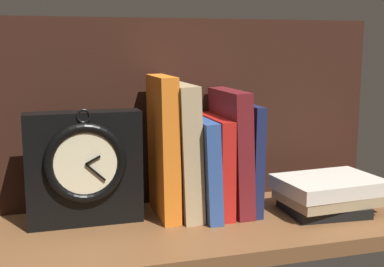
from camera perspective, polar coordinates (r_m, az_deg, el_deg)
The scene contains 10 objects.
ground_plane at distance 89.79cm, azimuth 2.58°, elevation -10.42°, with size 73.71×29.08×2.50cm, color brown.
back_panel at distance 98.27cm, azimuth -0.03°, elevation 2.54°, with size 73.71×1.20×34.64cm, color black.
book_orange_pandolfini at distance 88.65cm, azimuth -3.21°, elevation -1.55°, with size 2.96×12.10×24.67cm, color orange.
book_tan_shortstories at distance 89.66cm, azimuth -1.04°, elevation -1.89°, with size 3.42×13.45×23.18cm, color tan.
book_blue_modern at distance 91.22cm, azimuth 0.92°, elevation -3.60°, with size 2.45×16.46×17.23cm, color #2D4C8E.
book_red_requiem at distance 92.07cm, azimuth 2.56°, elevation -3.47°, with size 2.46×14.64×17.27cm, color red.
book_maroon_dawkins at distance 92.59cm, azimuth 4.34°, elevation -1.93°, with size 2.98×14.67×21.96cm, color maroon.
book_navy_bierce at distance 93.84cm, azimuth 5.87°, elevation -2.57°, with size 1.82×14.06×19.45cm, color #192147.
framed_clock at distance 87.00cm, azimuth -11.87°, elevation -3.70°, with size 19.03×6.01×19.81cm.
book_stack_side at distance 96.24cm, azimuth 14.75°, elevation -6.45°, with size 18.66×14.11×6.16cm.
Camera 1 is at (-28.13, -79.37, 29.93)cm, focal length 47.97 mm.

